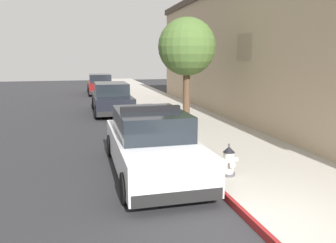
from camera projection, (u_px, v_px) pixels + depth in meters
The scene contains 9 objects.
ground_plane at pixel (48, 130), 14.12m from camera, with size 34.53×60.00×0.20m, color #2B2B2D.
sidewalk_pavement at pixel (186, 119), 15.54m from camera, with size 3.57×60.00×0.15m, color #ADA89E.
curb_painted_edge at pixel (147, 121), 15.10m from camera, with size 0.08×60.00×0.15m, color maroon.
storefront_building at pixel (326, 51), 14.46m from camera, with size 7.93×25.54×6.29m.
police_cruiser at pixel (151, 143), 8.49m from camera, with size 1.94×4.84×1.68m.
parked_car_silver_ahead at pixel (112, 99), 17.78m from camera, with size 1.94×4.84×1.56m.
parked_car_dark_far at pixel (100, 84), 27.09m from camera, with size 1.94×4.84×1.56m.
fire_hydrant at pixel (229, 161), 7.88m from camera, with size 0.44×0.40×0.76m.
street_tree at pixel (187, 47), 13.28m from camera, with size 2.27×2.27×4.27m.
Camera 1 is at (-2.79, -4.61, 2.87)m, focal length 36.24 mm.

